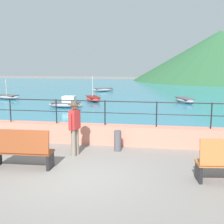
# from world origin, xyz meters

# --- Properties ---
(ground_plane) EXTENTS (120.00, 120.00, 0.00)m
(ground_plane) POSITION_xyz_m (0.00, 0.00, 0.00)
(ground_plane) COLOR slate
(promenade_wall) EXTENTS (20.00, 0.56, 0.70)m
(promenade_wall) POSITION_xyz_m (0.00, 3.20, 0.35)
(promenade_wall) COLOR tan
(promenade_wall) RESTS_ON ground
(railing) EXTENTS (18.44, 0.04, 0.90)m
(railing) POSITION_xyz_m (0.00, 3.20, 1.32)
(railing) COLOR black
(railing) RESTS_ON promenade_wall
(lake_water) EXTENTS (64.00, 44.32, 0.06)m
(lake_water) POSITION_xyz_m (0.00, 25.84, 0.03)
(lake_water) COLOR teal
(lake_water) RESTS_ON ground
(hill_main) EXTENTS (29.46, 29.46, 8.49)m
(hill_main) POSITION_xyz_m (11.52, 45.94, 4.25)
(hill_main) COLOR #285633
(hill_main) RESTS_ON ground
(bench_main) EXTENTS (1.72, 0.63, 1.13)m
(bench_main) POSITION_xyz_m (-1.80, 0.29, 0.56)
(bench_main) COLOR brown
(bench_main) RESTS_ON ground
(person_walking) EXTENTS (0.38, 0.55, 1.75)m
(person_walking) POSITION_xyz_m (-0.68, 1.70, 0.98)
(person_walking) COLOR slate
(person_walking) RESTS_ON ground
(bollard) EXTENTS (0.24, 0.24, 0.70)m
(bollard) POSITION_xyz_m (0.59, 2.39, 0.35)
(bollard) COLOR #4C4C51
(bollard) RESTS_ON ground
(boat_0) EXTENTS (1.87, 2.45, 1.91)m
(boat_0) POSITION_xyz_m (-3.22, 14.78, 0.26)
(boat_0) COLOR red
(boat_0) RESTS_ON lake_water
(boat_1) EXTENTS (2.45, 1.91, 0.36)m
(boat_1) POSITION_xyz_m (-4.02, 22.81, 0.26)
(boat_1) COLOR gray
(boat_1) RESTS_ON lake_water
(boat_2) EXTENTS (2.31, 0.93, 0.76)m
(boat_2) POSITION_xyz_m (-4.16, 11.20, 0.33)
(boat_2) COLOR gray
(boat_2) RESTS_ON lake_water
(boat_3) EXTENTS (2.46, 1.52, 1.59)m
(boat_3) POSITION_xyz_m (-10.38, 14.86, 0.26)
(boat_3) COLOR gray
(boat_3) RESTS_ON lake_water
(boat_4) EXTENTS (1.72, 2.47, 0.36)m
(boat_4) POSITION_xyz_m (3.68, 15.14, 0.26)
(boat_4) COLOR gray
(boat_4) RESTS_ON lake_water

